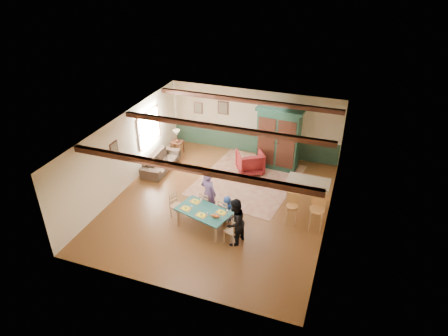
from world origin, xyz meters
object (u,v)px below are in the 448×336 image
(cat, at_px, (215,216))
(end_table, at_px, (178,148))
(dining_chair_end_left, at_px, (178,206))
(armoire, at_px, (278,139))
(person_child, at_px, (227,209))
(dining_chair_far_left, at_px, (207,203))
(person_woman, at_px, (235,222))
(armchair, at_px, (250,162))
(table_lamp, at_px, (177,136))
(counter_table, at_px, (307,196))
(bar_stool_left, at_px, (292,210))
(dining_chair_far_right, at_px, (226,211))
(sofa, at_px, (161,162))
(dining_chair_end_right, at_px, (232,230))
(bar_stool_right, at_px, (317,213))
(person_man, at_px, (208,193))

(cat, height_order, end_table, cat)
(dining_chair_end_left, bearing_deg, armoire, -11.94)
(person_child, bearing_deg, dining_chair_far_left, 5.71)
(person_woman, distance_m, armchair, 4.17)
(table_lamp, xyz_separation_m, counter_table, (5.65, -2.18, -0.26))
(armchair, bearing_deg, bar_stool_left, 96.47)
(person_woman, xyz_separation_m, armoire, (0.14, 4.83, 0.47))
(dining_chair_far_right, bearing_deg, counter_table, -130.64)
(dining_chair_far_right, distance_m, dining_chair_end_left, 1.54)
(sofa, bearing_deg, end_table, -4.88)
(armoire, bearing_deg, dining_chair_end_right, -88.41)
(armoire, bearing_deg, dining_chair_end_left, -113.36)
(dining_chair_far_left, height_order, bar_stool_right, bar_stool_right)
(dining_chair_far_left, distance_m, counter_table, 3.22)
(dining_chair_far_left, xyz_separation_m, person_child, (0.71, -0.13, 0.02))
(person_man, distance_m, bar_stool_right, 3.38)
(dining_chair_end_right, height_order, bar_stool_right, bar_stool_right)
(counter_table, bearing_deg, sofa, 171.28)
(dining_chair_far_left, relative_size, sofa, 0.42)
(dining_chair_end_right, relative_size, armchair, 0.90)
(dining_chair_end_right, bearing_deg, dining_chair_far_right, -133.83)
(dining_chair_end_right, bearing_deg, counter_table, 158.14)
(dining_chair_far_right, relative_size, counter_table, 0.64)
(cat, xyz_separation_m, end_table, (-3.33, 4.43, -0.48))
(dining_chair_end_left, distance_m, bar_stool_right, 4.29)
(person_man, height_order, person_woman, person_man)
(dining_chair_far_right, distance_m, end_table, 5.01)
(dining_chair_far_left, bearing_deg, bar_stool_left, -155.05)
(person_child, distance_m, counter_table, 2.65)
(dining_chair_far_right, height_order, cat, dining_chair_far_right)
(dining_chair_end_right, height_order, bar_stool_left, bar_stool_left)
(armoire, xyz_separation_m, bar_stool_left, (1.23, -3.38, -0.70))
(person_woman, bearing_deg, bar_stool_right, 138.36)
(table_lamp, bearing_deg, person_woman, -48.72)
(cat, bearing_deg, counter_table, 59.79)
(dining_chair_far_left, distance_m, cat, 1.18)
(person_child, bearing_deg, bar_stool_left, -148.17)
(dining_chair_end_right, bearing_deg, person_child, -136.85)
(dining_chair_end_right, bearing_deg, bar_stool_left, 150.13)
(person_woman, bearing_deg, dining_chair_end_left, -90.00)
(dining_chair_end_left, bearing_deg, bar_stool_left, -60.17)
(armoire, relative_size, table_lamp, 4.72)
(person_woman, relative_size, table_lamp, 2.89)
(bar_stool_left, xyz_separation_m, bar_stool_right, (0.76, -0.09, 0.12))
(dining_chair_far_left, height_order, counter_table, counter_table)
(bar_stool_right, bearing_deg, person_woman, -149.31)
(armoire, bearing_deg, person_child, -95.56)
(dining_chair_far_right, distance_m, person_woman, 1.05)
(armchair, relative_size, end_table, 1.69)
(person_man, height_order, bar_stool_left, person_man)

